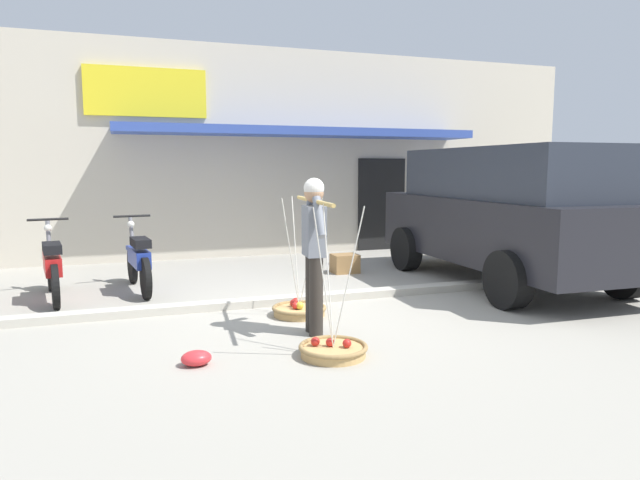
# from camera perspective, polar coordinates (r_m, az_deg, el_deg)

# --- Properties ---
(ground_plane) EXTENTS (90.00, 90.00, 0.00)m
(ground_plane) POSITION_cam_1_polar(r_m,az_deg,el_deg) (7.03, -0.49, -7.57)
(ground_plane) COLOR #9E998C
(sidewalk_curb) EXTENTS (20.00, 0.24, 0.10)m
(sidewalk_curb) POSITION_cam_1_polar(r_m,az_deg,el_deg) (7.66, -2.18, -5.94)
(sidewalk_curb) COLOR #BAB4A5
(sidewalk_curb) RESTS_ON ground
(fruit_vendor) EXTENTS (0.23, 1.57, 1.70)m
(fruit_vendor) POSITION_cam_1_polar(r_m,az_deg,el_deg) (6.09, -0.60, -0.51)
(fruit_vendor) COLOR #2D2823
(fruit_vendor) RESTS_ON ground
(fruit_basket_left_side) EXTENTS (0.67, 0.67, 1.45)m
(fruit_basket_left_side) POSITION_cam_1_polar(r_m,az_deg,el_deg) (7.01, -2.12, -6.98)
(fruit_basket_left_side) COLOR tan
(fruit_basket_left_side) RESTS_ON ground
(fruit_basket_right_side) EXTENTS (0.67, 0.67, 1.45)m
(fruit_basket_right_side) POSITION_cam_1_polar(r_m,az_deg,el_deg) (5.55, 1.33, -10.89)
(fruit_basket_right_side) COLOR tan
(fruit_basket_right_side) RESTS_ON ground
(motorcycle_nearest_shop) EXTENTS (0.54, 1.81, 1.09)m
(motorcycle_nearest_shop) POSITION_cam_1_polar(r_m,az_deg,el_deg) (8.57, -25.31, -2.48)
(motorcycle_nearest_shop) COLOR black
(motorcycle_nearest_shop) RESTS_ON ground
(motorcycle_second_in_row) EXTENTS (0.54, 1.82, 1.09)m
(motorcycle_second_in_row) POSITION_cam_1_polar(r_m,az_deg,el_deg) (8.71, -17.77, -1.98)
(motorcycle_second_in_row) COLOR black
(motorcycle_second_in_row) RESTS_ON ground
(parked_truck) EXTENTS (2.26, 4.85, 2.10)m
(parked_truck) POSITION_cam_1_polar(r_m,az_deg,el_deg) (9.26, 18.15, 2.76)
(parked_truck) COLOR black
(parked_truck) RESTS_ON ground
(storefront_building) EXTENTS (13.00, 6.00, 4.20)m
(storefront_building) POSITION_cam_1_polar(r_m,az_deg,el_deg) (14.25, -5.36, 8.46)
(storefront_building) COLOR beige
(storefront_building) RESTS_ON ground
(plastic_litter_bag) EXTENTS (0.28, 0.22, 0.14)m
(plastic_litter_bag) POSITION_cam_1_polar(r_m,az_deg,el_deg) (5.42, -12.32, -11.53)
(plastic_litter_bag) COLOR red
(plastic_litter_bag) RESTS_ON ground
(wooden_crate) EXTENTS (0.44, 0.36, 0.32)m
(wooden_crate) POSITION_cam_1_polar(r_m,az_deg,el_deg) (9.80, 2.51, -2.37)
(wooden_crate) COLOR olive
(wooden_crate) RESTS_ON ground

